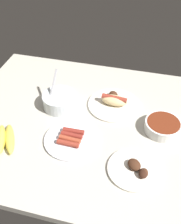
{
  "coord_description": "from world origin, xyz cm",
  "views": [
    {
      "loc": [
        -19.38,
        80.15,
        80.58
      ],
      "look_at": [
        1.95,
        -2.91,
        3.0
      ],
      "focal_mm": 42.65,
      "sensor_mm": 36.0,
      "label": 1
    }
  ],
  "objects_px": {
    "plate_sausages": "(71,139)",
    "banana_bunch": "(5,139)",
    "plate_grilled_meat": "(135,169)",
    "bowl_coleslaw": "(60,100)",
    "bowl_chili": "(163,126)",
    "plate_hotdog_assembled": "(114,102)"
  },
  "relations": [
    {
      "from": "bowl_coleslaw",
      "to": "plate_grilled_meat",
      "type": "xyz_separation_m",
      "value": [
        -0.38,
        0.27,
        -0.03
      ]
    },
    {
      "from": "bowl_coleslaw",
      "to": "banana_bunch",
      "type": "height_order",
      "value": "bowl_coleslaw"
    },
    {
      "from": "bowl_coleslaw",
      "to": "plate_grilled_meat",
      "type": "height_order",
      "value": "bowl_coleslaw"
    },
    {
      "from": "banana_bunch",
      "to": "plate_grilled_meat",
      "type": "distance_m",
      "value": 0.52
    },
    {
      "from": "bowl_chili",
      "to": "plate_grilled_meat",
      "type": "bearing_deg",
      "value": 70.07
    },
    {
      "from": "plate_sausages",
      "to": "banana_bunch",
      "type": "bearing_deg",
      "value": 16.04
    },
    {
      "from": "plate_hotdog_assembled",
      "to": "plate_grilled_meat",
      "type": "xyz_separation_m",
      "value": [
        -0.14,
        0.34,
        -0.01
      ]
    },
    {
      "from": "bowl_coleslaw",
      "to": "plate_grilled_meat",
      "type": "relative_size",
      "value": 0.82
    },
    {
      "from": "plate_sausages",
      "to": "plate_grilled_meat",
      "type": "distance_m",
      "value": 0.28
    },
    {
      "from": "plate_sausages",
      "to": "banana_bunch",
      "type": "distance_m",
      "value": 0.26
    },
    {
      "from": "plate_sausages",
      "to": "bowl_coleslaw",
      "type": "distance_m",
      "value": 0.22
    },
    {
      "from": "plate_hotdog_assembled",
      "to": "bowl_chili",
      "type": "height_order",
      "value": "plate_hotdog_assembled"
    },
    {
      "from": "plate_sausages",
      "to": "plate_grilled_meat",
      "type": "relative_size",
      "value": 1.13
    },
    {
      "from": "plate_hotdog_assembled",
      "to": "plate_sausages",
      "type": "height_order",
      "value": "plate_hotdog_assembled"
    },
    {
      "from": "plate_sausages",
      "to": "bowl_coleslaw",
      "type": "relative_size",
      "value": 1.38
    },
    {
      "from": "banana_bunch",
      "to": "plate_grilled_meat",
      "type": "xyz_separation_m",
      "value": [
        -0.52,
        0.01,
        -0.01
      ]
    },
    {
      "from": "plate_sausages",
      "to": "plate_grilled_meat",
      "type": "height_order",
      "value": "plate_grilled_meat"
    },
    {
      "from": "plate_grilled_meat",
      "to": "banana_bunch",
      "type": "bearing_deg",
      "value": -1.07
    },
    {
      "from": "plate_sausages",
      "to": "banana_bunch",
      "type": "relative_size",
      "value": 1.28
    },
    {
      "from": "plate_hotdog_assembled",
      "to": "plate_sausages",
      "type": "xyz_separation_m",
      "value": [
        0.13,
        0.26,
        -0.01
      ]
    },
    {
      "from": "banana_bunch",
      "to": "bowl_chili",
      "type": "bearing_deg",
      "value": -159.73
    },
    {
      "from": "plate_hotdog_assembled",
      "to": "bowl_chili",
      "type": "xyz_separation_m",
      "value": [
        -0.23,
        0.11,
        0.01
      ]
    }
  ]
}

